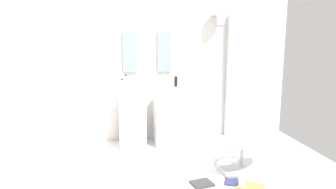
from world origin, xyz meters
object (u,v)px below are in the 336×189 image
Objects in this scene: magazine_charcoal at (202,183)px; magazine_ochre at (250,186)px; pedestal_sink_left at (132,117)px; soap_bottle_clear at (122,83)px; pedestal_sink_right at (167,116)px; soap_bottle_black at (176,82)px; shower_column at (230,74)px; soap_bottle_white at (126,81)px; magazine_navy at (234,182)px; towel_rack at (45,132)px; coffee_mug at (242,183)px; lounge_chair at (242,145)px.

magazine_charcoal reaches higher than magazine_ochre.
pedestal_sink_left is 7.57× the size of soap_bottle_clear.
soap_bottle_clear is (-0.83, 1.50, 0.97)m from magazine_charcoal.
pedestal_sink_right is at bearing -2.80° from soap_bottle_clear.
soap_bottle_black reaches higher than magazine_charcoal.
pedestal_sink_right is 0.50× the size of shower_column.
pedestal_sink_right is 0.87m from soap_bottle_clear.
soap_bottle_white is at bearing 170.10° from soap_bottle_black.
magazine_navy is at bearing -54.33° from pedestal_sink_left.
soap_bottle_black reaches higher than magazine_navy.
pedestal_sink_left is 5.14× the size of magazine_navy.
towel_rack reaches higher than magazine_ochre.
coffee_mug is at bearing -55.37° from pedestal_sink_left.
lounge_chair is 1.12× the size of towel_rack.
soap_bottle_white is (-1.39, 1.26, 0.67)m from lounge_chair.
towel_rack is 1.92m from magazine_charcoal.
pedestal_sink_right reaches higher than towel_rack.
soap_bottle_black is at bearing 130.46° from magazine_navy.
coffee_mug is at bearing -14.37° from towel_rack.
lounge_chair reaches higher than magazine_navy.
lounge_chair is at bearing -104.19° from shower_column.
magazine_charcoal is at bearing -64.63° from pedestal_sink_left.
lounge_chair is 7.77× the size of soap_bottle_clear.
soap_bottle_clear is (-0.14, 0.03, 0.53)m from pedestal_sink_left.
magazine_navy is 1.81m from soap_bottle_black.
lounge_chair is 1.99m from soap_bottle_clear.
pedestal_sink_right is 0.85m from soap_bottle_white.
soap_bottle_clear reaches higher than magazine_charcoal.
soap_bottle_clear is (-1.26, 1.65, 0.93)m from coffee_mug.
soap_bottle_black is at bearing -4.53° from soap_bottle_clear.
magazine_navy is 0.38m from magazine_charcoal.
towel_rack is at bearing -147.09° from pedestal_sink_right.
towel_rack is 6.95× the size of soap_bottle_clear.
soap_bottle_black is at bearing 30.22° from towel_rack.
soap_bottle_clear is at bearing 107.56° from magazine_charcoal.
magazine_charcoal is at bearing -89.51° from soap_bottle_black.
lounge_chair is at bearing -57.06° from pedestal_sink_right.
shower_column is 1.93× the size of lounge_chair.
soap_bottle_clear reaches higher than magazine_navy.
magazine_navy is (0.52, -1.49, -0.45)m from pedestal_sink_right.
lounge_chair is 5.63× the size of soap_bottle_white.
towel_rack reaches higher than lounge_chair.
magazine_ochre is (0.14, -0.14, -0.00)m from magazine_navy.
soap_bottle_clear reaches higher than pedestal_sink_left.
towel_rack is at bearing -135.59° from pedestal_sink_left.
soap_bottle_clear is at bearing 140.42° from lounge_chair.
towel_rack reaches higher than magazine_charcoal.
magazine_navy is at bearing -75.07° from soap_bottle_black.
shower_column reaches higher than lounge_chair.
lounge_chair is 0.57m from coffee_mug.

